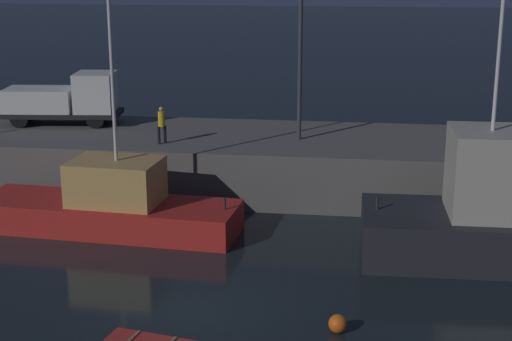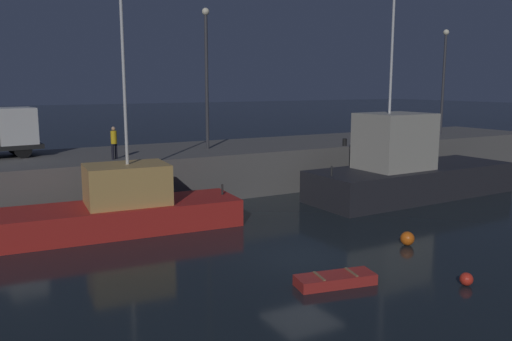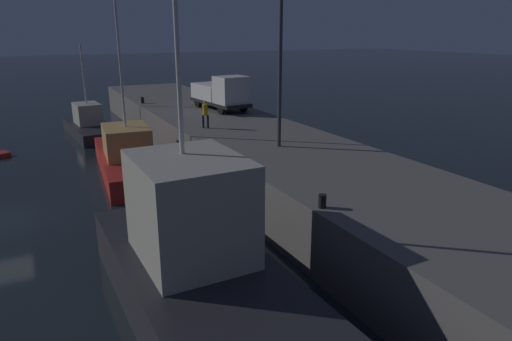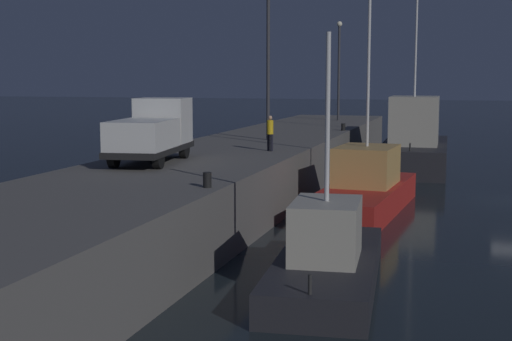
{
  "view_description": "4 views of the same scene",
  "coord_description": "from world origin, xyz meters",
  "px_view_note": "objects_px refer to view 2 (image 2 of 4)",
  "views": [
    {
      "loc": [
        5.16,
        -22.19,
        10.88
      ],
      "look_at": [
        0.43,
        11.72,
        1.49
      ],
      "focal_mm": 54.75,
      "sensor_mm": 36.0,
      "label": 1
    },
    {
      "loc": [
        -10.76,
        -15.63,
        6.49
      ],
      "look_at": [
        4.78,
        12.08,
        1.23
      ],
      "focal_mm": 36.61,
      "sensor_mm": 36.0,
      "label": 2
    },
    {
      "loc": [
        22.53,
        1.98,
        8.42
      ],
      "look_at": [
        1.56,
        12.56,
        1.2
      ],
      "focal_mm": 32.03,
      "sensor_mm": 36.0,
      "label": 3
    },
    {
      "loc": [
        -38.34,
        2.58,
        6.19
      ],
      "look_at": [
        0.18,
        13.71,
        1.05
      ],
      "focal_mm": 51.71,
      "sensor_mm": 36.0,
      "label": 4
    }
  ],
  "objects_px": {
    "lamp_post_east": "(444,74)",
    "dockworker": "(114,141)",
    "lamp_post_west": "(206,68)",
    "mooring_buoy_near": "(407,238)",
    "fishing_boat_white": "(121,208)",
    "dinghy_orange_near": "(335,280)",
    "bollard_west": "(345,142)",
    "mooring_buoy_mid": "(466,279)",
    "fishing_trawler_red": "(407,171)"
  },
  "relations": [
    {
      "from": "fishing_trawler_red",
      "to": "dockworker",
      "type": "bearing_deg",
      "value": 159.18
    },
    {
      "from": "mooring_buoy_mid",
      "to": "lamp_post_east",
      "type": "distance_m",
      "value": 26.76
    },
    {
      "from": "mooring_buoy_near",
      "to": "dockworker",
      "type": "xyz_separation_m",
      "value": [
        -8.59,
        12.58,
        3.28
      ]
    },
    {
      "from": "fishing_boat_white",
      "to": "mooring_buoy_mid",
      "type": "bearing_deg",
      "value": -55.86
    },
    {
      "from": "mooring_buoy_mid",
      "to": "dinghy_orange_near",
      "type": "bearing_deg",
      "value": 150.06
    },
    {
      "from": "fishing_trawler_red",
      "to": "bollard_west",
      "type": "xyz_separation_m",
      "value": [
        -0.88,
        4.62,
        1.26
      ]
    },
    {
      "from": "fishing_trawler_red",
      "to": "dockworker",
      "type": "distance_m",
      "value": 16.49
    },
    {
      "from": "lamp_post_west",
      "to": "dockworker",
      "type": "height_order",
      "value": "lamp_post_west"
    },
    {
      "from": "bollard_west",
      "to": "dockworker",
      "type": "bearing_deg",
      "value": 175.26
    },
    {
      "from": "mooring_buoy_mid",
      "to": "bollard_west",
      "type": "distance_m",
      "value": 17.32
    },
    {
      "from": "dinghy_orange_near",
      "to": "fishing_trawler_red",
      "type": "bearing_deg",
      "value": 36.2
    },
    {
      "from": "fishing_trawler_red",
      "to": "fishing_boat_white",
      "type": "bearing_deg",
      "value": 176.27
    },
    {
      "from": "lamp_post_west",
      "to": "bollard_west",
      "type": "relative_size",
      "value": 17.61
    },
    {
      "from": "lamp_post_west",
      "to": "bollard_west",
      "type": "bearing_deg",
      "value": -19.77
    },
    {
      "from": "fishing_trawler_red",
      "to": "lamp_post_west",
      "type": "distance_m",
      "value": 13.26
    },
    {
      "from": "dinghy_orange_near",
      "to": "lamp_post_west",
      "type": "bearing_deg",
      "value": 80.36
    },
    {
      "from": "fishing_boat_white",
      "to": "dinghy_orange_near",
      "type": "height_order",
      "value": "fishing_boat_white"
    },
    {
      "from": "mooring_buoy_mid",
      "to": "lamp_post_west",
      "type": "xyz_separation_m",
      "value": [
        -0.93,
        18.45,
        7.22
      ]
    },
    {
      "from": "mooring_buoy_near",
      "to": "mooring_buoy_mid",
      "type": "bearing_deg",
      "value": -110.14
    },
    {
      "from": "mooring_buoy_near",
      "to": "lamp_post_east",
      "type": "xyz_separation_m",
      "value": [
        17.21,
        13.69,
        6.98
      ]
    },
    {
      "from": "fishing_boat_white",
      "to": "lamp_post_west",
      "type": "bearing_deg",
      "value": 42.41
    },
    {
      "from": "lamp_post_west",
      "to": "lamp_post_east",
      "type": "relative_size",
      "value": 1.04
    },
    {
      "from": "fishing_boat_white",
      "to": "lamp_post_east",
      "type": "bearing_deg",
      "value": 12.35
    },
    {
      "from": "dockworker",
      "to": "bollard_west",
      "type": "distance_m",
      "value": 14.49
    },
    {
      "from": "lamp_post_east",
      "to": "dockworker",
      "type": "relative_size",
      "value": 4.67
    },
    {
      "from": "dockworker",
      "to": "fishing_trawler_red",
      "type": "bearing_deg",
      "value": -20.82
    },
    {
      "from": "dinghy_orange_near",
      "to": "bollard_west",
      "type": "relative_size",
      "value": 5.84
    },
    {
      "from": "dockworker",
      "to": "bollard_west",
      "type": "height_order",
      "value": "dockworker"
    },
    {
      "from": "dinghy_orange_near",
      "to": "mooring_buoy_mid",
      "type": "xyz_separation_m",
      "value": [
        3.7,
        -2.13,
        0.04
      ]
    },
    {
      "from": "fishing_boat_white",
      "to": "bollard_west",
      "type": "relative_size",
      "value": 23.13
    },
    {
      "from": "bollard_west",
      "to": "dinghy_orange_near",
      "type": "bearing_deg",
      "value": -129.59
    },
    {
      "from": "mooring_buoy_mid",
      "to": "dockworker",
      "type": "xyz_separation_m",
      "value": [
        -7.09,
        16.67,
        3.35
      ]
    },
    {
      "from": "mooring_buoy_near",
      "to": "mooring_buoy_mid",
      "type": "relative_size",
      "value": 1.32
    },
    {
      "from": "dinghy_orange_near",
      "to": "lamp_post_east",
      "type": "height_order",
      "value": "lamp_post_east"
    },
    {
      "from": "lamp_post_east",
      "to": "mooring_buoy_near",
      "type": "bearing_deg",
      "value": -141.51
    },
    {
      "from": "lamp_post_east",
      "to": "dockworker",
      "type": "distance_m",
      "value": 26.09
    },
    {
      "from": "dockworker",
      "to": "mooring_buoy_near",
      "type": "bearing_deg",
      "value": -55.67
    },
    {
      "from": "lamp_post_east",
      "to": "bollard_west",
      "type": "height_order",
      "value": "lamp_post_east"
    },
    {
      "from": "lamp_post_east",
      "to": "bollard_west",
      "type": "bearing_deg",
      "value": -168.55
    },
    {
      "from": "fishing_trawler_red",
      "to": "mooring_buoy_near",
      "type": "relative_size",
      "value": 26.77
    },
    {
      "from": "lamp_post_west",
      "to": "dinghy_orange_near",
      "type": "bearing_deg",
      "value": -99.64
    },
    {
      "from": "dinghy_orange_near",
      "to": "bollard_west",
      "type": "distance_m",
      "value": 17.52
    },
    {
      "from": "dinghy_orange_near",
      "to": "dockworker",
      "type": "relative_size",
      "value": 1.61
    },
    {
      "from": "mooring_buoy_near",
      "to": "mooring_buoy_mid",
      "type": "height_order",
      "value": "mooring_buoy_near"
    },
    {
      "from": "lamp_post_west",
      "to": "mooring_buoy_near",
      "type": "bearing_deg",
      "value": -80.38
    },
    {
      "from": "fishing_boat_white",
      "to": "mooring_buoy_mid",
      "type": "distance_m",
      "value": 14.42
    },
    {
      "from": "mooring_buoy_mid",
      "to": "dockworker",
      "type": "height_order",
      "value": "dockworker"
    },
    {
      "from": "fishing_trawler_red",
      "to": "lamp_post_west",
      "type": "height_order",
      "value": "fishing_trawler_red"
    },
    {
      "from": "fishing_boat_white",
      "to": "mooring_buoy_near",
      "type": "bearing_deg",
      "value": -39.22
    },
    {
      "from": "lamp_post_west",
      "to": "fishing_trawler_red",
      "type": "bearing_deg",
      "value": -39.69
    }
  ]
}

